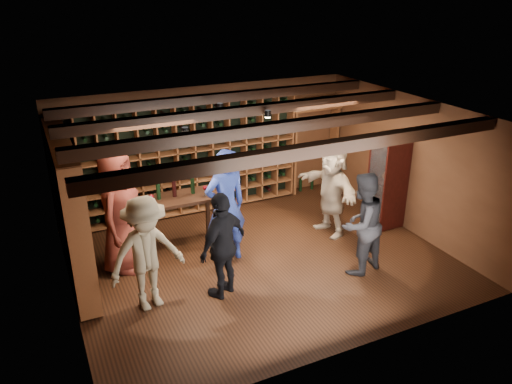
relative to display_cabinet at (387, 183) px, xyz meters
name	(u,v)px	position (x,y,z in m)	size (l,w,h in m)	color
ground	(261,259)	(-2.71, -0.20, -0.86)	(6.00, 6.00, 0.00)	#331A0E
room_shell	(260,119)	(-2.71, -0.15, 1.56)	(6.00, 6.00, 6.00)	brown
wine_rack_back	(185,159)	(-3.24, 2.13, 0.29)	(4.65, 0.30, 2.20)	brown
wine_rack_left	(70,209)	(-5.54, 0.62, 0.29)	(0.30, 2.65, 2.20)	brown
crate_shelf	(315,121)	(-0.31, 2.12, 0.71)	(1.20, 0.32, 2.07)	brown
display_cabinet	(387,183)	(0.00, 0.00, 0.00)	(0.55, 0.50, 1.75)	#390E0B
man_blue_shirt	(226,206)	(-3.22, 0.08, 0.12)	(0.71, 0.47, 1.94)	navy
man_grey_suit	(361,224)	(-1.45, -1.17, -0.02)	(0.82, 0.64, 1.68)	black
guest_red_floral	(119,211)	(-4.84, 0.54, 0.15)	(0.99, 0.64, 2.02)	maroon
guest_woman_black	(223,245)	(-3.64, -0.85, -0.04)	(0.96, 0.40, 1.64)	black
guest_khaki	(147,254)	(-4.72, -0.69, 0.00)	(1.10, 0.63, 1.70)	#817459
guest_beige	(332,190)	(-1.12, 0.17, 0.00)	(1.58, 0.50, 1.70)	tan
tasting_table	(179,204)	(-3.80, 0.76, 0.00)	(1.30, 0.66, 1.26)	black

